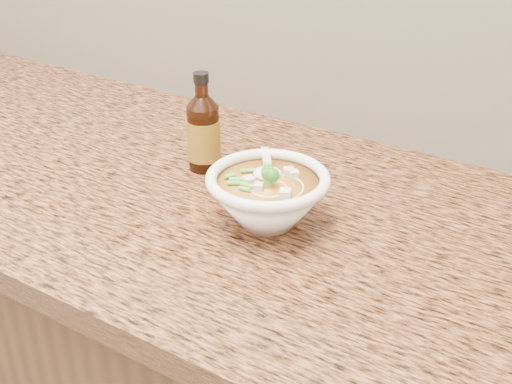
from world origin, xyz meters
The scene contains 4 objects.
cabinet centered at (0.00, 1.68, 0.43)m, with size 4.00×0.65×0.86m, color #362010.
counter_slab centered at (0.00, 1.68, 0.88)m, with size 4.00×0.68×0.04m, color brown.
soup_bowl centered at (0.28, 1.63, 0.94)m, with size 0.18×0.19×0.10m.
hot_sauce_bottle centered at (0.10, 1.72, 0.96)m, with size 0.06×0.06×0.17m.
Camera 1 is at (0.70, 0.93, 1.40)m, focal length 45.00 mm.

